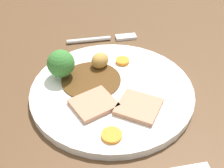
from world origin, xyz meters
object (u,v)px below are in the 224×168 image
at_px(roast_potato_left, 100,60).
at_px(carrot_coin_front, 123,61).
at_px(meat_slice_main, 94,104).
at_px(fork, 104,39).
at_px(carrot_coin_back, 112,135).
at_px(broccoli_floret, 61,64).
at_px(meat_slice_under, 139,107).
at_px(dinner_plate, 112,92).

distance_m(roast_potato_left, carrot_coin_front, 0.05).
xyz_separation_m(meat_slice_main, fork, (-0.22, 0.05, -0.01)).
xyz_separation_m(carrot_coin_front, carrot_coin_back, (0.18, -0.05, -0.00)).
distance_m(carrot_coin_back, fork, 0.29).
relative_size(meat_slice_main, broccoli_floret, 1.22).
bearing_deg(carrot_coin_front, carrot_coin_back, -16.03).
bearing_deg(carrot_coin_front, meat_slice_under, 0.41).
bearing_deg(carrot_coin_back, meat_slice_under, 133.87).
height_order(carrot_coin_front, carrot_coin_back, carrot_coin_front).
bearing_deg(meat_slice_under, carrot_coin_back, -46.13).
bearing_deg(broccoli_floret, fork, 144.26).
xyz_separation_m(dinner_plate, roast_potato_left, (-0.07, -0.01, 0.02)).
bearing_deg(dinner_plate, meat_slice_main, -44.35).
bearing_deg(meat_slice_under, fork, -175.10).
distance_m(meat_slice_under, carrot_coin_back, 0.07).
bearing_deg(meat_slice_main, dinner_plate, 135.65).
xyz_separation_m(dinner_plate, carrot_coin_back, (0.11, -0.02, 0.01)).
bearing_deg(broccoli_floret, carrot_coin_back, 22.73).
xyz_separation_m(dinner_plate, meat_slice_under, (0.06, 0.03, 0.01)).
xyz_separation_m(meat_slice_under, carrot_coin_front, (-0.13, -0.00, -0.00)).
bearing_deg(carrot_coin_back, broccoli_floret, -157.27).
height_order(dinner_plate, fork, dinner_plate).
distance_m(meat_slice_under, fork, 0.24).
height_order(meat_slice_main, broccoli_floret, broccoli_floret).
relative_size(meat_slice_main, carrot_coin_back, 2.15).
bearing_deg(roast_potato_left, broccoli_floret, -75.19).
height_order(meat_slice_main, meat_slice_under, same).
xyz_separation_m(meat_slice_main, meat_slice_under, (0.02, 0.07, 0.00)).
bearing_deg(carrot_coin_back, fork, 173.66).
bearing_deg(carrot_coin_front, dinner_plate, -24.38).
relative_size(dinner_plate, fork, 1.84).
height_order(roast_potato_left, carrot_coin_back, roast_potato_left).
xyz_separation_m(meat_slice_under, broccoli_floret, (-0.10, -0.12, 0.03)).
distance_m(dinner_plate, carrot_coin_front, 0.08).
bearing_deg(carrot_coin_front, meat_slice_main, -32.29).
bearing_deg(meat_slice_main, roast_potato_left, 166.41).
distance_m(meat_slice_main, carrot_coin_front, 0.13).
height_order(meat_slice_under, fork, meat_slice_under).
distance_m(meat_slice_main, carrot_coin_back, 0.07).
bearing_deg(carrot_coin_back, dinner_plate, 170.11).
xyz_separation_m(dinner_plate, meat_slice_main, (0.04, -0.04, 0.01)).
height_order(meat_slice_main, roast_potato_left, roast_potato_left).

